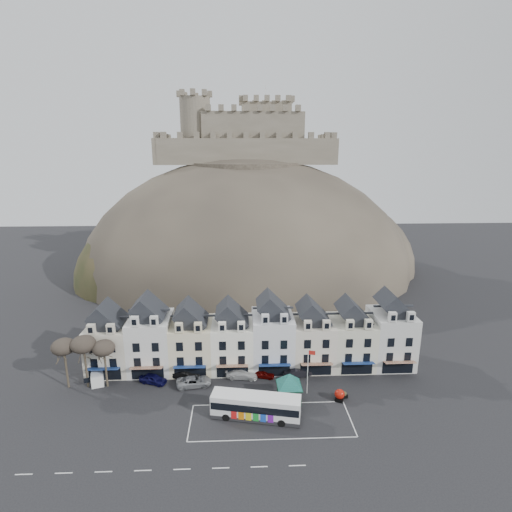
{
  "coord_description": "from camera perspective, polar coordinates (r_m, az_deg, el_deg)",
  "views": [
    {
      "loc": [
        -2.0,
        -45.74,
        35.91
      ],
      "look_at": [
        0.93,
        24.0,
        17.34
      ],
      "focal_mm": 28.0,
      "sensor_mm": 36.0,
      "label": 1
    }
  ],
  "objects": [
    {
      "name": "red_buoy",
      "position": [
        63.57,
        11.85,
        -18.85
      ],
      "size": [
        1.59,
        1.59,
        1.81
      ],
      "rotation": [
        0.0,
        0.0,
        -0.39
      ],
      "color": "black",
      "rests_on": "ground"
    },
    {
      "name": "car_silver",
      "position": [
        66.34,
        -8.86,
        -17.3
      ],
      "size": [
        5.69,
        3.33,
        1.51
      ],
      "primitive_type": "imported",
      "rotation": [
        0.0,
        0.0,
        1.73
      ],
      "color": "#919398",
      "rests_on": "ground"
    },
    {
      "name": "bus_shelter",
      "position": [
        60.97,
        4.77,
        -17.24
      ],
      "size": [
        7.18,
        7.18,
        4.55
      ],
      "rotation": [
        0.0,
        0.0,
        0.02
      ],
      "color": "black",
      "rests_on": "ground"
    },
    {
      "name": "tree_left_mid",
      "position": [
        67.53,
        -23.46,
        -11.55
      ],
      "size": [
        3.78,
        3.78,
        8.64
      ],
      "color": "#342C21",
      "rests_on": "ground"
    },
    {
      "name": "planter_east",
      "position": [
        64.46,
        12.46,
        -18.79
      ],
      "size": [
        1.19,
        0.81,
        1.09
      ],
      "rotation": [
        0.0,
        0.0,
        0.26
      ],
      "color": "black",
      "rests_on": "ground"
    },
    {
      "name": "tree_left_near",
      "position": [
        66.83,
        -20.94,
        -12.23
      ],
      "size": [
        3.43,
        3.43,
        7.84
      ],
      "color": "#342C21",
      "rests_on": "ground"
    },
    {
      "name": "castle",
      "position": [
        121.77,
        -1.28,
        16.91
      ],
      "size": [
        50.2,
        22.2,
        22.0
      ],
      "color": "#645B4C",
      "rests_on": "ground"
    },
    {
      "name": "car_navy",
      "position": [
        68.27,
        -14.49,
        -16.63
      ],
      "size": [
        4.77,
        3.17,
        1.51
      ],
      "primitive_type": "imported",
      "rotation": [
        0.0,
        0.0,
        1.23
      ],
      "color": "#0B0B38",
      "rests_on": "ground"
    },
    {
      "name": "car_white",
      "position": [
        67.6,
        -2.05,
        -16.45
      ],
      "size": [
        5.43,
        2.81,
        1.51
      ],
      "primitive_type": "imported",
      "rotation": [
        0.0,
        0.0,
        1.43
      ],
      "color": "silver",
      "rests_on": "ground"
    },
    {
      "name": "castle_hill",
      "position": [
        120.19,
        -0.74,
        -2.44
      ],
      "size": [
        100.0,
        76.0,
        68.0
      ],
      "color": "#342E28",
      "rests_on": "ground"
    },
    {
      "name": "car_black",
      "position": [
        68.19,
        -9.87,
        -16.42
      ],
      "size": [
        4.65,
        2.83,
        1.45
      ],
      "primitive_type": "imported",
      "rotation": [
        0.0,
        0.0,
        1.25
      ],
      "color": "black",
      "rests_on": "ground"
    },
    {
      "name": "ground",
      "position": [
        58.19,
        0.08,
        -23.21
      ],
      "size": [
        300.0,
        300.0,
        0.0
      ],
      "primitive_type": "plane",
      "color": "black",
      "rests_on": "ground"
    },
    {
      "name": "tree_left_far",
      "position": [
        68.8,
        -25.81,
        -11.64
      ],
      "size": [
        3.61,
        3.61,
        8.24
      ],
      "color": "#342C21",
      "rests_on": "ground"
    },
    {
      "name": "car_maroon",
      "position": [
        67.76,
        1.02,
        -16.49
      ],
      "size": [
        3.9,
        2.25,
        1.25
      ],
      "primitive_type": "imported",
      "rotation": [
        0.0,
        0.0,
        1.35
      ],
      "color": "#4E0504",
      "rests_on": "ground"
    },
    {
      "name": "coach_bay_markings",
      "position": [
        59.28,
        2.12,
        -22.4
      ],
      "size": [
        22.0,
        7.5,
        0.01
      ],
      "primitive_type": "cube",
      "color": "silver",
      "rests_on": "ground"
    },
    {
      "name": "flagpole",
      "position": [
        62.57,
        7.48,
        -15.62
      ],
      "size": [
        1.05,
        0.35,
        7.48
      ],
      "rotation": [
        0.0,
        0.0,
        -0.28
      ],
      "color": "silver",
      "rests_on": "ground"
    },
    {
      "name": "bus",
      "position": [
        58.6,
        -0.03,
        -20.57
      ],
      "size": [
        12.6,
        5.22,
        3.47
      ],
      "rotation": [
        0.0,
        0.0,
        -0.2
      ],
      "color": "#262628",
      "rests_on": "ground"
    },
    {
      "name": "white_van",
      "position": [
        71.3,
        -21.69,
        -15.61
      ],
      "size": [
        3.05,
        4.57,
        1.92
      ],
      "rotation": [
        0.0,
        0.0,
        0.32
      ],
      "color": "white",
      "rests_on": "ground"
    },
    {
      "name": "planter_west",
      "position": [
        64.38,
        11.87,
        -18.89
      ],
      "size": [
        1.03,
        0.74,
        0.93
      ],
      "rotation": [
        0.0,
        0.0,
        0.34
      ],
      "color": "black",
      "rests_on": "ground"
    },
    {
      "name": "car_charcoal",
      "position": [
        68.22,
        5.94,
        -16.2
      ],
      "size": [
        4.92,
        2.86,
        1.53
      ],
      "primitive_type": "imported",
      "rotation": [
        0.0,
        0.0,
        1.85
      ],
      "color": "black",
      "rests_on": "ground"
    },
    {
      "name": "townhouse_terrace",
      "position": [
        68.92,
        -0.38,
        -11.47
      ],
      "size": [
        54.4,
        9.35,
        11.8
      ],
      "color": "beige",
      "rests_on": "ground"
    }
  ]
}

